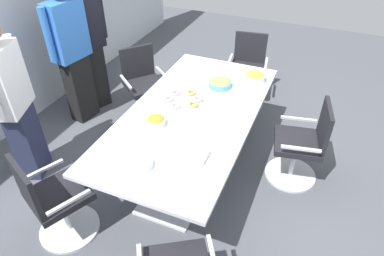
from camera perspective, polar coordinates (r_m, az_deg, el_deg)
name	(u,v)px	position (r m, az deg, el deg)	size (l,w,h in m)	color
ground_plane	(192,167)	(3.85, 0.00, -6.61)	(10.00, 10.00, 0.01)	#4C4F56
conference_table	(192,122)	(3.45, 0.00, 1.00)	(2.40, 1.20, 0.75)	silver
office_chair_0	(54,203)	(3.18, -22.01, -11.47)	(0.72, 0.72, 0.91)	silver
office_chair_2	(302,147)	(3.65, 17.89, -3.06)	(0.63, 0.63, 0.91)	silver
office_chair_3	(247,72)	(4.91, 9.18, 9.29)	(0.61, 0.61, 0.91)	silver
office_chair_4	(144,87)	(4.51, -8.02, 6.73)	(0.76, 0.76, 0.91)	silver
person_standing_0	(13,103)	(3.69, -27.65, 3.77)	(0.60, 0.37, 1.70)	#232842
person_standing_1	(72,51)	(4.41, -19.45, 12.02)	(0.62, 0.28, 1.79)	black
person_standing_2	(86,41)	(4.62, -17.21, 13.63)	(0.59, 0.38, 1.79)	black
snack_bowl_chips_orange	(156,121)	(3.19, -6.05, 1.21)	(0.18, 0.18, 0.10)	beige
snack_bowl_chips_yellow	(255,77)	(3.94, 10.43, 8.42)	(0.24, 0.24, 0.11)	white
snack_bowl_cookies	(220,83)	(3.79, 4.70, 7.49)	(0.26, 0.26, 0.09)	#4C9EC6
donut_platter	(184,100)	(3.53, -1.42, 4.77)	(0.40, 0.39, 0.04)	white
plate_stack	(140,164)	(2.78, -8.70, -5.96)	(0.21, 0.21, 0.05)	white
napkin_pile	(197,155)	(2.83, 0.79, -4.47)	(0.17, 0.17, 0.06)	white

